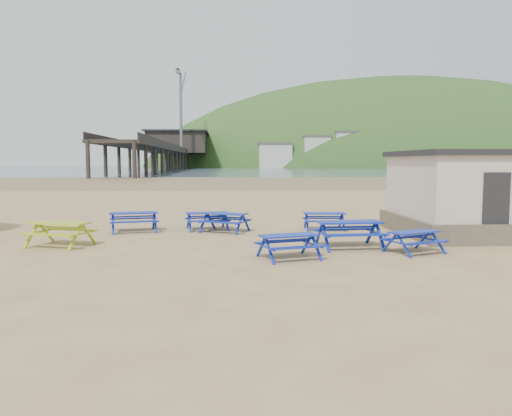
{
  "coord_description": "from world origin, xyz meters",
  "views": [
    {
      "loc": [
        0.14,
        -17.17,
        2.75
      ],
      "look_at": [
        1.34,
        1.5,
        1.0
      ],
      "focal_mm": 35.0,
      "sensor_mm": 36.0,
      "label": 1
    }
  ],
  "objects": [
    {
      "name": "headland_town",
      "position": [
        90.0,
        229.68,
        -9.91
      ],
      "size": [
        264.0,
        144.0,
        108.0
      ],
      "color": "#2D4C1E",
      "rests_on": "ground"
    },
    {
      "name": "picnic_table_blue_e",
      "position": [
        4.13,
        -1.61,
        0.43
      ],
      "size": [
        2.14,
        1.77,
        0.85
      ],
      "rotation": [
        0.0,
        0.0,
        0.07
      ],
      "color": "#0436A6",
      "rests_on": "ground"
    },
    {
      "name": "picnic_table_blue_a",
      "position": [
        -3.4,
        2.53,
        0.39
      ],
      "size": [
        2.11,
        1.84,
        0.77
      ],
      "rotation": [
        0.0,
        0.0,
        0.22
      ],
      "color": "#0436A6",
      "rests_on": "ground"
    },
    {
      "name": "picnic_table_blue_c",
      "position": [
        4.16,
        2.55,
        0.35
      ],
      "size": [
        1.74,
        1.44,
        0.69
      ],
      "rotation": [
        0.0,
        0.0,
        -0.07
      ],
      "color": "#0436A6",
      "rests_on": "ground"
    },
    {
      "name": "sea",
      "position": [
        0.0,
        170.0,
        0.01
      ],
      "size": [
        400.0,
        400.0,
        0.0
      ],
      "primitive_type": "plane",
      "color": "#435460",
      "rests_on": "ground"
    },
    {
      "name": "picnic_table_blue_b",
      "position": [
        0.16,
        2.26,
        0.37
      ],
      "size": [
        2.2,
        2.03,
        0.74
      ],
      "rotation": [
        0.0,
        0.0,
        -0.43
      ],
      "color": "#0436A6",
      "rests_on": "ground"
    },
    {
      "name": "wet_sand",
      "position": [
        0.0,
        55.0,
        0.0
      ],
      "size": [
        400.0,
        400.0,
        0.0
      ],
      "primitive_type": "plane",
      "color": "olive",
      "rests_on": "ground"
    },
    {
      "name": "picnic_table_blue_g",
      "position": [
        -0.54,
        2.88,
        0.36
      ],
      "size": [
        1.89,
        1.62,
        0.71
      ],
      "rotation": [
        0.0,
        0.0,
        0.16
      ],
      "color": "#0436A6",
      "rests_on": "ground"
    },
    {
      "name": "picnic_table_blue_f",
      "position": [
        5.85,
        -2.65,
        0.33
      ],
      "size": [
        1.94,
        1.78,
        0.66
      ],
      "rotation": [
        0.0,
        0.0,
        0.4
      ],
      "color": "#0436A6",
      "rests_on": "ground"
    },
    {
      "name": "picnic_table_blue_d",
      "position": [
        1.96,
        -3.31,
        0.35
      ],
      "size": [
        1.96,
        1.74,
        0.69
      ],
      "rotation": [
        0.0,
        0.0,
        0.29
      ],
      "color": "#0436A6",
      "rests_on": "ground"
    },
    {
      "name": "pier",
      "position": [
        -17.99,
        178.23,
        5.46
      ],
      "size": [
        24.0,
        220.0,
        39.29
      ],
      "color": "black",
      "rests_on": "ground"
    },
    {
      "name": "amenity_block",
      "position": [
        10.5,
        1.0,
        1.57
      ],
      "size": [
        7.4,
        5.4,
        3.15
      ],
      "color": "#665B4C",
      "rests_on": "ground"
    },
    {
      "name": "ground",
      "position": [
        0.0,
        0.0,
        0.0
      ],
      "size": [
        400.0,
        400.0,
        0.0
      ],
      "primitive_type": "plane",
      "color": "tan",
      "rests_on": "ground"
    },
    {
      "name": "picnic_table_yellow",
      "position": [
        -5.19,
        -0.73,
        0.39
      ],
      "size": [
        2.25,
        2.02,
        0.78
      ],
      "rotation": [
        0.0,
        0.0,
        -0.32
      ],
      "color": "#ADBE15",
      "rests_on": "ground"
    }
  ]
}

